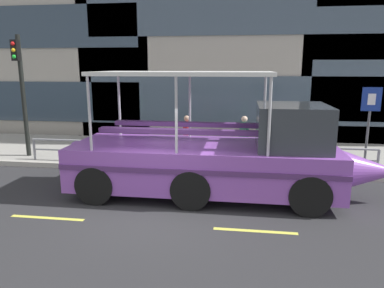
% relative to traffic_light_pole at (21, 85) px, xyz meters
% --- Properties ---
extents(ground_plane, '(120.00, 120.00, 0.00)m').
position_rel_traffic_light_pole_xyz_m(ground_plane, '(5.91, -3.88, -2.83)').
color(ground_plane, '#2B2B2D').
extents(sidewalk, '(32.00, 4.80, 0.18)m').
position_rel_traffic_light_pole_xyz_m(sidewalk, '(5.91, 1.72, -2.74)').
color(sidewalk, '#99968E').
rests_on(sidewalk, ground_plane).
extents(curb_edge, '(32.00, 0.18, 0.18)m').
position_rel_traffic_light_pole_xyz_m(curb_edge, '(5.91, -0.77, -2.74)').
color(curb_edge, '#B2ADA3').
rests_on(curb_edge, ground_plane).
extents(lane_centreline, '(25.80, 0.12, 0.01)m').
position_rel_traffic_light_pole_xyz_m(lane_centreline, '(5.91, -4.82, -2.83)').
color(lane_centreline, '#DBD64C').
rests_on(lane_centreline, ground_plane).
extents(curb_guardrail, '(11.78, 0.09, 0.77)m').
position_rel_traffic_light_pole_xyz_m(curb_guardrail, '(6.39, -0.43, -2.12)').
color(curb_guardrail, gray).
rests_on(curb_guardrail, sidewalk).
extents(traffic_light_pole, '(0.24, 0.46, 4.40)m').
position_rel_traffic_light_pole_xyz_m(traffic_light_pole, '(0.00, 0.00, 0.00)').
color(traffic_light_pole, black).
rests_on(traffic_light_pole, sidewalk).
extents(parking_sign, '(0.60, 0.12, 2.64)m').
position_rel_traffic_light_pole_xyz_m(parking_sign, '(12.05, 0.22, -0.86)').
color(parking_sign, '#4C4F54').
rests_on(parking_sign, sidewalk).
extents(duck_tour_boat, '(8.83, 2.55, 3.34)m').
position_rel_traffic_light_pole_xyz_m(duck_tour_boat, '(7.45, -2.68, -1.75)').
color(duck_tour_boat, purple).
rests_on(duck_tour_boat, ground_plane).
extents(pedestrian_near_bow, '(0.33, 0.34, 1.53)m').
position_rel_traffic_light_pole_xyz_m(pedestrian_near_bow, '(10.83, 0.36, -1.73)').
color(pedestrian_near_bow, '#1E2338').
rests_on(pedestrian_near_bow, sidewalk).
extents(pedestrian_mid_left, '(0.34, 0.35, 1.59)m').
position_rel_traffic_light_pole_xyz_m(pedestrian_mid_left, '(8.03, 0.56, -1.69)').
color(pedestrian_mid_left, black).
rests_on(pedestrian_mid_left, sidewalk).
extents(pedestrian_mid_right, '(0.26, 0.42, 1.53)m').
position_rel_traffic_light_pole_xyz_m(pedestrian_mid_right, '(5.93, 0.83, -1.73)').
color(pedestrian_mid_right, '#47423D').
rests_on(pedestrian_mid_right, sidewalk).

